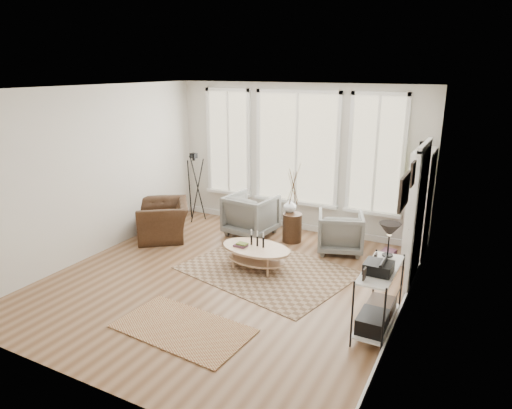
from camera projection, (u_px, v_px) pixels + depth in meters
The scene contains 17 objects.
room at pixel (227, 192), 6.68m from camera, with size 5.50×5.54×2.90m.
bay_window at pixel (297, 151), 8.92m from camera, with size 4.14×0.12×2.24m.
door at pixel (419, 215), 6.60m from camera, with size 0.09×1.06×2.22m.
bookcase at pixel (419, 206), 7.62m from camera, with size 0.31×0.85×2.06m.
low_shelf at pixel (379, 292), 5.63m from camera, with size 0.38×1.08×1.30m.
wall_art at pixel (406, 187), 5.17m from camera, with size 0.04×0.88×0.44m.
rug_main at pixel (267, 270), 7.41m from camera, with size 2.53×1.90×0.01m, color brown.
rug_runner at pixel (183, 328), 5.76m from camera, with size 1.70×0.95×0.01m, color brown.
coffee_table at pixel (256, 252), 7.43m from camera, with size 1.23×0.83×0.55m.
armchair_left at pixel (251, 215), 8.93m from camera, with size 0.87×0.89×0.81m, color slate.
armchair_right at pixel (340, 232), 8.11m from camera, with size 0.77×0.80×0.73m, color slate.
side_table at pixel (293, 204), 8.47m from camera, with size 0.36×0.36×1.52m.
vase at pixel (290, 205), 8.61m from camera, with size 0.24×0.24×0.25m, color silver.
accent_chair at pixel (163, 220), 8.78m from camera, with size 0.95×1.09×0.71m, color #372114.
tripod_camera at pixel (195, 190), 9.72m from camera, with size 0.51×0.51×1.46m.
book_stack_near at pixel (388, 255), 7.82m from camera, with size 0.21×0.27×0.17m, color maroon.
book_stack_far at pixel (383, 264), 7.49m from camera, with size 0.18×0.23×0.15m, color maroon.
Camera 1 is at (3.37, -5.50, 3.18)m, focal length 32.00 mm.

